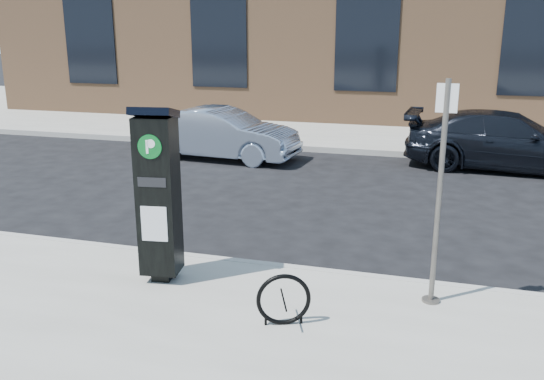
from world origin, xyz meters
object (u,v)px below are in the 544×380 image
at_px(sign_pole, 439,197).
at_px(car_silver, 221,134).
at_px(car_dark, 507,141).
at_px(bike_rack, 284,300).
at_px(parking_kiosk, 158,193).

xyz_separation_m(sign_pole, car_silver, (-5.30, 7.09, -0.77)).
xyz_separation_m(car_silver, car_dark, (6.80, 0.81, 0.03)).
height_order(bike_rack, car_dark, car_dark).
bearing_deg(car_dark, car_silver, 100.08).
distance_m(parking_kiosk, sign_pole, 3.27).
distance_m(bike_rack, car_silver, 8.93).
distance_m(sign_pole, bike_rack, 2.04).
bearing_deg(sign_pole, car_silver, 131.34).
bearing_deg(bike_rack, car_dark, 49.86).
distance_m(bike_rack, car_dark, 9.38).
xyz_separation_m(parking_kiosk, car_dark, (4.75, 8.19, -0.60)).
relative_size(bike_rack, car_dark, 0.13).
relative_size(bike_rack, car_silver, 0.15).
bearing_deg(sign_pole, bike_rack, -141.90).
distance_m(parking_kiosk, car_dark, 9.49).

